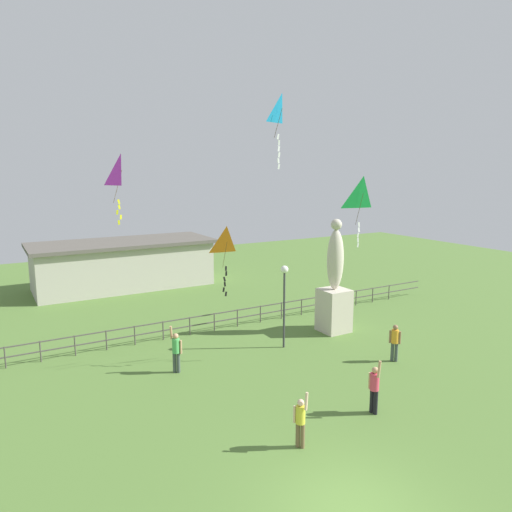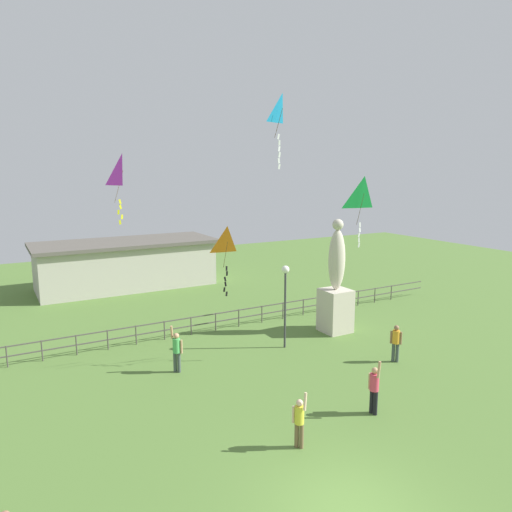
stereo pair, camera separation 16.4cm
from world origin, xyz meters
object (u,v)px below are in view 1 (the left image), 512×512
(person_0, at_px, (374,386))
(kite_5, at_px, (227,245))
(lamppost, at_px, (284,287))
(person_3, at_px, (176,350))
(person_2, at_px, (300,419))
(statue_monument, at_px, (334,292))
(person_4, at_px, (395,340))
(kite_3, at_px, (122,173))
(kite_2, at_px, (363,195))
(kite_4, at_px, (282,112))

(person_0, relative_size, kite_5, 0.67)
(lamppost, bearing_deg, kite_5, -168.46)
(person_3, bearing_deg, person_2, -79.66)
(statue_monument, bearing_deg, person_2, -134.10)
(lamppost, bearing_deg, person_0, -96.34)
(person_2, distance_m, person_4, 8.18)
(statue_monument, relative_size, kite_3, 1.97)
(person_4, xyz_separation_m, kite_2, (-1.29, 0.96, 6.29))
(kite_3, relative_size, kite_5, 1.00)
(statue_monument, relative_size, person_2, 3.22)
(person_2, xyz_separation_m, person_3, (-1.29, 7.06, 0.08))
(person_4, bearing_deg, kite_2, 143.17)
(statue_monument, bearing_deg, person_3, -174.42)
(person_2, height_order, kite_3, kite_3)
(kite_3, xyz_separation_m, kite_5, (3.30, -3.36, -2.90))
(kite_4, distance_m, kite_5, 5.66)
(kite_4, bearing_deg, statue_monument, 31.50)
(lamppost, height_order, kite_3, kite_3)
(person_3, height_order, kite_4, kite_4)
(kite_2, bearing_deg, kite_3, 147.02)
(person_3, bearing_deg, statue_monument, 5.58)
(person_4, bearing_deg, kite_5, 154.26)
(person_2, bearing_deg, kite_3, 103.74)
(person_0, bearing_deg, person_4, 36.44)
(kite_2, bearing_deg, lamppost, 124.76)
(kite_4, bearing_deg, kite_3, 130.52)
(lamppost, distance_m, person_4, 5.41)
(lamppost, bearing_deg, kite_4, -126.14)
(person_2, bearing_deg, kite_5, 82.52)
(person_4, height_order, kite_4, kite_4)
(person_2, distance_m, kite_3, 12.55)
(person_0, distance_m, person_4, 5.02)
(person_4, distance_m, kite_4, 10.85)
(lamppost, height_order, person_2, lamppost)
(kite_2, bearing_deg, person_0, -124.88)
(lamppost, height_order, kite_4, kite_4)
(statue_monument, relative_size, kite_2, 1.96)
(kite_4, xyz_separation_m, kite_5, (-1.31, 2.03, -5.12))
(person_0, bearing_deg, kite_4, 106.45)
(person_0, distance_m, kite_4, 10.33)
(person_0, distance_m, kite_3, 13.26)
(person_0, xyz_separation_m, kite_3, (-5.82, 9.51, 7.18))
(kite_4, bearing_deg, kite_2, -2.46)
(person_0, relative_size, person_4, 1.19)
(statue_monument, relative_size, kite_5, 1.98)
(kite_3, height_order, kite_5, kite_3)
(kite_2, height_order, kite_3, kite_3)
(statue_monument, xyz_separation_m, lamppost, (-3.54, -0.68, 0.84))
(person_4, bearing_deg, person_0, -143.56)
(kite_2, bearing_deg, kite_4, 177.54)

